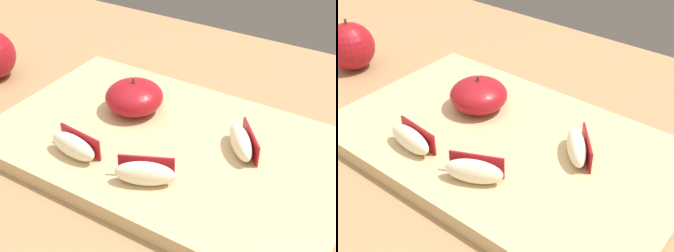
# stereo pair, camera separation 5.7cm
# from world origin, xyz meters

# --- Properties ---
(dining_table) EXTENTS (1.47, 0.78, 0.76)m
(dining_table) POSITION_xyz_m (0.00, 0.00, 0.66)
(dining_table) COLOR #9E754C
(dining_table) RESTS_ON ground_plane
(cutting_board) EXTENTS (0.45, 0.28, 0.02)m
(cutting_board) POSITION_xyz_m (-0.01, -0.01, 0.77)
(cutting_board) COLOR tan
(cutting_board) RESTS_ON dining_table
(apple_half_skin_up) EXTENTS (0.08, 0.08, 0.05)m
(apple_half_skin_up) POSITION_xyz_m (-0.08, 0.02, 0.81)
(apple_half_skin_up) COLOR maroon
(apple_half_skin_up) RESTS_ON cutting_board
(apple_wedge_front) EXTENTS (0.07, 0.03, 0.03)m
(apple_wedge_front) POSITION_xyz_m (-0.09, -0.10, 0.80)
(apple_wedge_front) COLOR beige
(apple_wedge_front) RESTS_ON cutting_board
(apple_wedge_left) EXTENTS (0.06, 0.07, 0.03)m
(apple_wedge_left) POSITION_xyz_m (0.08, 0.01, 0.80)
(apple_wedge_left) COLOR beige
(apple_wedge_left) RESTS_ON cutting_board
(apple_wedge_near_knife) EXTENTS (0.07, 0.05, 0.03)m
(apple_wedge_near_knife) POSITION_xyz_m (0.01, -0.10, 0.80)
(apple_wedge_near_knife) COLOR beige
(apple_wedge_near_knife) RESTS_ON cutting_board
(whole_apple_red_delicious) EXTENTS (0.08, 0.08, 0.09)m
(whole_apple_red_delicious) POSITION_xyz_m (-0.36, 0.01, 0.80)
(whole_apple_red_delicious) COLOR maroon
(whole_apple_red_delicious) RESTS_ON dining_table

